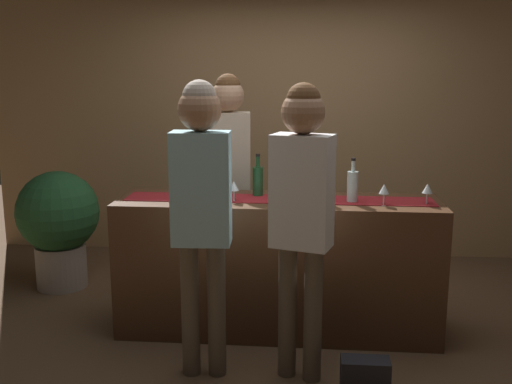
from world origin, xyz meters
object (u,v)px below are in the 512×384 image
(wine_glass_far_end, at_px, (234,187))
(potted_plant_tall, at_px, (58,221))
(customer_browsing, at_px, (201,196))
(handbag, at_px, (365,377))
(wine_bottle_amber, at_px, (320,185))
(wine_glass_near_customer, at_px, (427,189))
(bartender, at_px, (229,160))
(wine_bottle_clear, at_px, (353,186))
(customer_sipping, at_px, (302,200))
(wine_glass_mid_counter, at_px, (384,190))
(wine_bottle_green, at_px, (258,180))

(wine_glass_far_end, height_order, potted_plant_tall, wine_glass_far_end)
(customer_browsing, relative_size, handbag, 6.38)
(wine_bottle_amber, height_order, wine_glass_near_customer, wine_bottle_amber)
(potted_plant_tall, bearing_deg, wine_glass_far_end, -26.18)
(bartender, height_order, customer_browsing, bartender)
(wine_bottle_clear, distance_m, potted_plant_tall, 2.55)
(bartender, relative_size, customer_browsing, 1.01)
(bartender, bearing_deg, wine_bottle_amber, 132.11)
(wine_bottle_clear, bearing_deg, wine_bottle_amber, 179.87)
(customer_sipping, bearing_deg, bartender, 132.17)
(wine_bottle_clear, relative_size, handbag, 1.08)
(wine_glass_mid_counter, bearing_deg, wine_bottle_amber, 169.44)
(wine_bottle_clear, distance_m, wine_glass_far_end, 0.80)
(bartender, xyz_separation_m, customer_browsing, (0.01, -1.27, -0.02))
(wine_glass_near_customer, relative_size, customer_sipping, 0.08)
(wine_bottle_green, height_order, wine_glass_far_end, wine_bottle_green)
(wine_glass_near_customer, height_order, bartender, bartender)
(customer_browsing, bearing_deg, wine_glass_mid_counter, 24.50)
(bartender, height_order, customer_sipping, bartender)
(wine_glass_far_end, bearing_deg, handbag, -41.56)
(wine_bottle_green, bearing_deg, customer_sipping, -67.48)
(handbag, bearing_deg, wine_glass_mid_counter, 78.16)
(customer_sipping, bearing_deg, wine_glass_far_end, 145.81)
(wine_glass_mid_counter, bearing_deg, wine_bottle_green, 165.92)
(customer_sipping, distance_m, potted_plant_tall, 2.53)
(bartender, bearing_deg, handbag, 117.49)
(wine_bottle_clear, distance_m, customer_sipping, 0.72)
(wine_bottle_amber, bearing_deg, bartender, 138.90)
(wine_bottle_clear, distance_m, wine_glass_near_customer, 0.49)
(wine_bottle_amber, distance_m, customer_sipping, 0.65)
(bartender, xyz_separation_m, potted_plant_tall, (-1.47, 0.11, -0.55))
(wine_bottle_clear, bearing_deg, wine_glass_far_end, -175.66)
(potted_plant_tall, bearing_deg, wine_glass_mid_counter, -17.16)
(customer_sipping, relative_size, customer_browsing, 0.99)
(wine_bottle_clear, height_order, customer_browsing, customer_browsing)
(customer_sipping, relative_size, potted_plant_tall, 1.76)
(wine_glass_near_customer, height_order, wine_glass_mid_counter, same)
(handbag, bearing_deg, wine_bottle_green, 126.49)
(wine_bottle_amber, height_order, wine_bottle_green, same)
(wine_glass_far_end, bearing_deg, customer_sipping, -51.04)
(customer_sipping, bearing_deg, wine_bottle_amber, 96.71)
(wine_bottle_amber, height_order, wine_glass_mid_counter, wine_bottle_amber)
(wine_glass_mid_counter, xyz_separation_m, customer_browsing, (-1.12, -0.57, 0.06))
(wine_glass_near_customer, xyz_separation_m, customer_browsing, (-1.41, -0.61, 0.06))
(wine_glass_near_customer, bearing_deg, wine_glass_mid_counter, -171.49)
(wine_glass_mid_counter, height_order, customer_browsing, customer_browsing)
(wine_glass_far_end, bearing_deg, wine_glass_mid_counter, -0.98)
(customer_browsing, height_order, potted_plant_tall, customer_browsing)
(wine_bottle_amber, xyz_separation_m, wine_glass_near_customer, (0.71, -0.04, -0.01))
(wine_glass_near_customer, bearing_deg, wine_bottle_green, 171.48)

